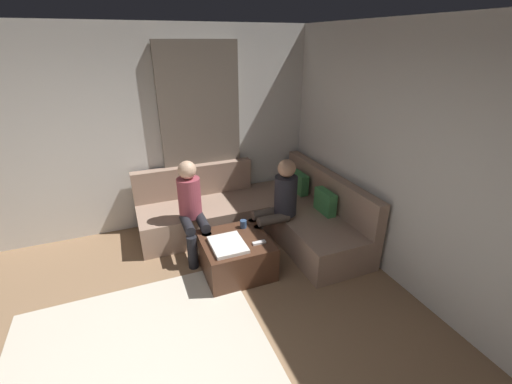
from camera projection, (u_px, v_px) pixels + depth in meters
name	position (u px, v px, depth m)	size (l,w,h in m)	color
wall_back	(471.00, 188.00, 2.88)	(6.00, 0.12, 2.70)	silver
wall_left	(100.00, 137.00, 4.35)	(0.12, 6.00, 2.70)	silver
curtain_panel	(202.00, 137.00, 4.75)	(0.06, 1.10, 2.50)	#726659
sectional_couch	(260.00, 214.00, 4.71)	(2.10, 2.55, 0.87)	#9E7F6B
ottoman	(236.00, 255.00, 3.94)	(0.76, 0.76, 0.42)	#4C2D1E
folded_blanket	(228.00, 245.00, 3.72)	(0.44, 0.36, 0.04)	white
coffee_mug	(243.00, 224.00, 4.09)	(0.08, 0.08, 0.10)	#334C72
game_remote	(259.00, 243.00, 3.78)	(0.05, 0.15, 0.02)	white
person_on_couch_back	(278.00, 202.00, 4.20)	(0.30, 0.60, 1.20)	brown
person_on_couch_side	(192.00, 206.00, 4.10)	(0.60, 0.30, 1.20)	black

